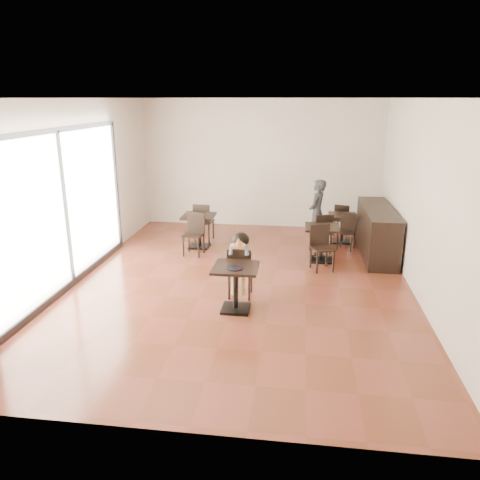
% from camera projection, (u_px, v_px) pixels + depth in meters
% --- Properties ---
extents(floor, '(6.00, 8.00, 0.01)m').
position_uv_depth(floor, '(240.00, 282.00, 8.46)').
color(floor, brown).
rests_on(floor, ground).
extents(ceiling, '(6.00, 8.00, 0.01)m').
position_uv_depth(ceiling, '(240.00, 98.00, 7.52)').
color(ceiling, white).
rests_on(ceiling, floor).
extents(wall_back, '(6.00, 0.01, 3.20)m').
position_uv_depth(wall_back, '(261.00, 164.00, 11.78)').
color(wall_back, silver).
rests_on(wall_back, floor).
extents(wall_front, '(6.00, 0.01, 3.20)m').
position_uv_depth(wall_front, '(182.00, 284.00, 4.20)').
color(wall_front, silver).
rests_on(wall_front, floor).
extents(wall_left, '(0.01, 8.00, 3.20)m').
position_uv_depth(wall_left, '(75.00, 191.00, 8.37)').
color(wall_left, silver).
rests_on(wall_left, floor).
extents(wall_right, '(0.01, 8.00, 3.20)m').
position_uv_depth(wall_right, '(423.00, 200.00, 7.61)').
color(wall_right, silver).
rests_on(wall_right, floor).
extents(storefront_window, '(0.04, 4.50, 2.60)m').
position_uv_depth(storefront_window, '(64.00, 208.00, 7.95)').
color(storefront_window, white).
rests_on(storefront_window, floor).
extents(child_table, '(0.69, 0.69, 0.73)m').
position_uv_depth(child_table, '(236.00, 288.00, 7.27)').
color(child_table, black).
rests_on(child_table, floor).
extents(child_chair, '(0.39, 0.39, 0.88)m').
position_uv_depth(child_chair, '(240.00, 271.00, 7.77)').
color(child_chair, black).
rests_on(child_chair, floor).
extents(child, '(0.39, 0.55, 1.10)m').
position_uv_depth(child, '(240.00, 265.00, 7.73)').
color(child, slate).
rests_on(child, child_chair).
extents(plate, '(0.25, 0.25, 0.01)m').
position_uv_depth(plate, '(235.00, 268.00, 7.06)').
color(plate, black).
rests_on(plate, child_table).
extents(pizza_slice, '(0.26, 0.20, 0.06)m').
position_uv_depth(pizza_slice, '(239.00, 245.00, 7.44)').
color(pizza_slice, '#DABD7F').
rests_on(pizza_slice, child).
extents(adult_patron, '(0.51, 0.63, 1.50)m').
position_uv_depth(adult_patron, '(317.00, 213.00, 10.41)').
color(adult_patron, '#313135').
rests_on(adult_patron, floor).
extents(cafe_table_mid, '(0.88, 0.88, 0.73)m').
position_uv_depth(cafe_table_mid, '(321.00, 244.00, 9.49)').
color(cafe_table_mid, black).
rests_on(cafe_table_mid, floor).
extents(cafe_table_left, '(0.77, 0.77, 0.73)m').
position_uv_depth(cafe_table_left, '(199.00, 231.00, 10.37)').
color(cafe_table_left, black).
rests_on(cafe_table_left, floor).
extents(cafe_table_back, '(0.77, 0.77, 0.65)m').
position_uv_depth(cafe_table_back, '(342.00, 228.00, 10.74)').
color(cafe_table_back, black).
rests_on(cafe_table_back, floor).
extents(chair_mid_a, '(0.50, 0.50, 0.87)m').
position_uv_depth(chair_mid_a, '(321.00, 233.00, 9.99)').
color(chair_mid_a, black).
rests_on(chair_mid_a, floor).
extents(chair_mid_b, '(0.50, 0.50, 0.87)m').
position_uv_depth(chair_mid_b, '(323.00, 249.00, 8.95)').
color(chair_mid_b, black).
rests_on(chair_mid_b, floor).
extents(chair_left_a, '(0.44, 0.44, 0.88)m').
position_uv_depth(chair_left_a, '(204.00, 222.00, 10.87)').
color(chair_left_a, black).
rests_on(chair_left_a, floor).
extents(chair_left_b, '(0.44, 0.44, 0.88)m').
position_uv_depth(chair_left_b, '(193.00, 235.00, 9.83)').
color(chair_left_b, black).
rests_on(chair_left_b, floor).
extents(chair_back_a, '(0.44, 0.44, 0.79)m').
position_uv_depth(chair_back_a, '(343.00, 220.00, 11.24)').
color(chair_back_a, black).
rests_on(chair_back_a, floor).
extents(chair_back_b, '(0.44, 0.44, 0.79)m').
position_uv_depth(chair_back_b, '(346.00, 232.00, 10.19)').
color(chair_back_b, black).
rests_on(chair_back_b, floor).
extents(service_counter, '(0.60, 2.40, 1.00)m').
position_uv_depth(service_counter, '(377.00, 231.00, 9.87)').
color(service_counter, black).
rests_on(service_counter, floor).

